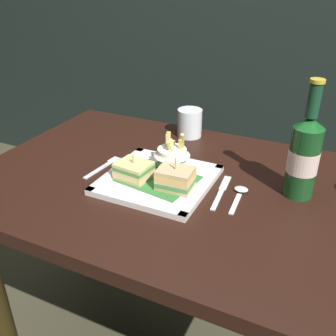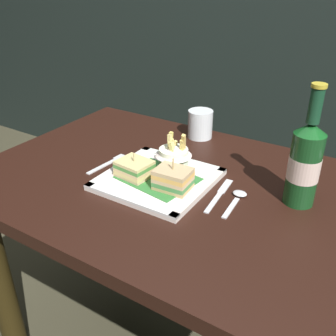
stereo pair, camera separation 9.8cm
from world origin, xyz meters
name	(u,v)px [view 2 (the right image)]	position (x,y,z in m)	size (l,w,h in m)	color
dining_table	(177,228)	(0.00, 0.00, 0.60)	(1.09, 0.72, 0.75)	black
square_plate	(158,180)	(-0.04, -0.03, 0.76)	(0.27, 0.27, 0.02)	white
sandwich_half_left	(134,169)	(-0.10, -0.05, 0.78)	(0.09, 0.08, 0.07)	#D9B182
sandwich_half_right	(173,179)	(0.02, -0.05, 0.79)	(0.09, 0.07, 0.08)	tan
fries_cup	(174,156)	(-0.03, 0.02, 0.81)	(0.10, 0.10, 0.11)	white
beer_bottle	(305,162)	(0.29, 0.07, 0.86)	(0.07, 0.07, 0.29)	#16431D
water_glass	(200,126)	(-0.09, 0.29, 0.79)	(0.08, 0.08, 0.09)	silver
fork	(109,163)	(-0.22, -0.02, 0.75)	(0.03, 0.15, 0.00)	silver
knife	(220,194)	(0.12, 0.00, 0.75)	(0.03, 0.17, 0.00)	silver
spoon	(238,197)	(0.17, 0.00, 0.75)	(0.04, 0.12, 0.01)	silver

